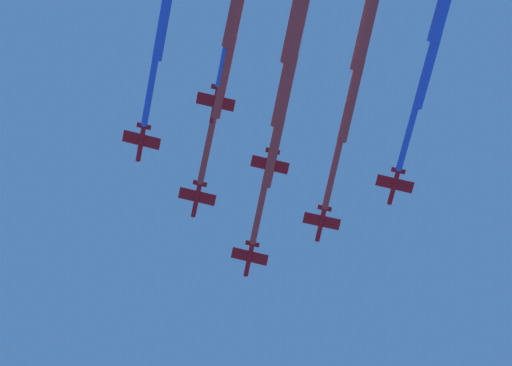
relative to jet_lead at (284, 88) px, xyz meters
name	(u,v)px	position (x,y,z in m)	size (l,w,h in m)	color
jet_lead	(284,88)	(0.00, 0.00, 0.00)	(39.63, 60.08, 3.94)	red
jet_port_inner	(237,1)	(19.77, 6.69, 2.03)	(42.01, 66.69, 3.80)	red
jet_starboard_inner	(366,23)	(-3.17, 21.77, 1.03)	(44.39, 66.96, 3.86)	red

